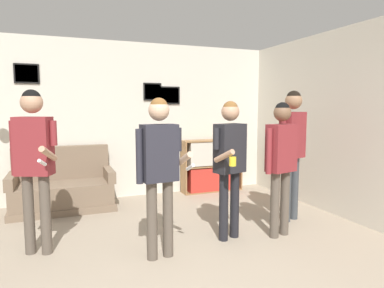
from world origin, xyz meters
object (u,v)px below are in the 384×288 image
Objects in this scene: person_player_foreground_left at (34,153)px; person_spectator_far_right at (292,141)px; couch at (63,189)px; person_spectator_near_bookshelf at (281,155)px; person_player_foreground_center at (159,161)px; person_watcher_holding_cup at (230,156)px; bookshelf at (212,166)px.

person_player_foreground_left is 3.24m from person_spectator_far_right.
person_spectator_near_bookshelf reaches higher than couch.
person_player_foreground_left is 1.05× the size of person_player_foreground_center.
couch is 2.84m from person_watcher_holding_cup.
person_watcher_holding_cup is 1.16m from person_spectator_far_right.
person_watcher_holding_cup is at bearing -9.86° from person_player_foreground_left.
couch is 0.86× the size of person_player_foreground_left.
couch is at bearing 112.57° from person_player_foreground_center.
bookshelf is 0.64× the size of person_spectator_far_right.
couch is 3.36m from person_spectator_near_bookshelf.
couch is 0.93× the size of person_spectator_near_bookshelf.
person_spectator_far_right is (2.97, -1.73, 0.82)m from couch.
person_player_foreground_center is at bearing -125.08° from bookshelf.
person_watcher_holding_cup is 1.01× the size of person_spectator_near_bookshelf.
person_spectator_far_right is at bearing 41.51° from person_spectator_near_bookshelf.
person_spectator_near_bookshelf is (2.74, -0.51, -0.09)m from person_player_foreground_left.
person_spectator_far_right is (1.12, 0.30, 0.11)m from person_watcher_holding_cup.
person_player_foreground_center is 1.02× the size of person_spectator_near_bookshelf.
bookshelf is 0.69× the size of person_player_foreground_center.
person_spectator_near_bookshelf is at bearing -94.00° from bookshelf.
person_player_foreground_center is (-1.71, -2.43, 0.55)m from bookshelf.
person_spectator_near_bookshelf is at bearing -10.59° from person_player_foreground_left.
bookshelf is at bearing 4.12° from couch.
couch is 3.53m from person_spectator_far_right.
person_watcher_holding_cup is at bearing 166.92° from person_spectator_near_bookshelf.
bookshelf is 2.05m from person_spectator_far_right.
person_player_foreground_center reaches higher than person_watcher_holding_cup.
person_player_foreground_left is (-0.27, -1.66, 0.79)m from couch.
person_spectator_near_bookshelf is (2.47, -2.17, 0.70)m from couch.
couch is at bearing -175.88° from bookshelf.
person_spectator_far_right is at bearing -30.27° from couch.
person_watcher_holding_cup is 0.64m from person_spectator_near_bookshelf.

